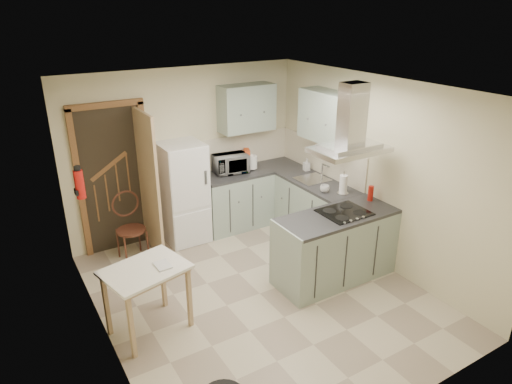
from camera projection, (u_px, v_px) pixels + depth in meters
floor at (260, 294)px, 5.62m from camera, size 4.20×4.20×0.00m
ceiling at (260, 89)px, 4.67m from camera, size 4.20×4.20×0.00m
back_wall at (186, 153)px, 6.80m from camera, size 3.60×0.00×3.60m
left_wall at (97, 240)px, 4.28m from camera, size 0.00×4.20×4.20m
right_wall at (376, 172)px, 6.01m from camera, size 0.00×4.20×4.20m
doorway at (114, 179)px, 6.33m from camera, size 1.10×0.12×2.10m
fridge at (184, 193)px, 6.66m from camera, size 0.60×0.60×1.50m
counter_back at (235, 200)px, 7.19m from camera, size 1.08×0.60×0.90m
counter_right at (304, 203)px, 7.06m from camera, size 0.60×1.95×0.90m
splashback at (242, 150)px, 7.29m from camera, size 1.68×0.02×0.50m
wall_cabinet_back at (247, 108)px, 6.89m from camera, size 0.85×0.35×0.70m
wall_cabinet_right at (327, 117)px, 6.36m from camera, size 0.35×0.90×0.70m
peninsula at (336, 246)px, 5.80m from camera, size 1.55×0.65×0.90m
hob at (344, 212)px, 5.67m from camera, size 0.58×0.50×0.01m
extractor_hood at (349, 149)px, 5.36m from camera, size 0.90×0.55×0.10m
sink at (312, 179)px, 6.74m from camera, size 0.45×0.40×0.01m
fire_extinguisher at (80, 184)px, 4.92m from camera, size 0.10×0.10×0.32m
drop_leaf_table at (148, 300)px, 4.86m from camera, size 0.95×0.80×0.77m
bentwood_chair at (131, 230)px, 6.23m from camera, size 0.42×0.42×0.88m
microwave at (231, 164)px, 6.98m from camera, size 0.55×0.40×0.28m
kettle at (252, 162)px, 7.12m from camera, size 0.20×0.20×0.24m
cereal_box at (247, 159)px, 7.19m from camera, size 0.15×0.21×0.30m
soap_bottle at (307, 165)px, 7.08m from camera, size 0.09×0.09×0.19m
paper_towel at (343, 184)px, 6.20m from camera, size 0.14×0.14×0.27m
cup at (325, 189)px, 6.28m from camera, size 0.16×0.16×0.10m
red_bottle at (371, 193)px, 5.99m from camera, size 0.09×0.09×0.20m
book at (156, 264)px, 4.70m from camera, size 0.16×0.21×0.09m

